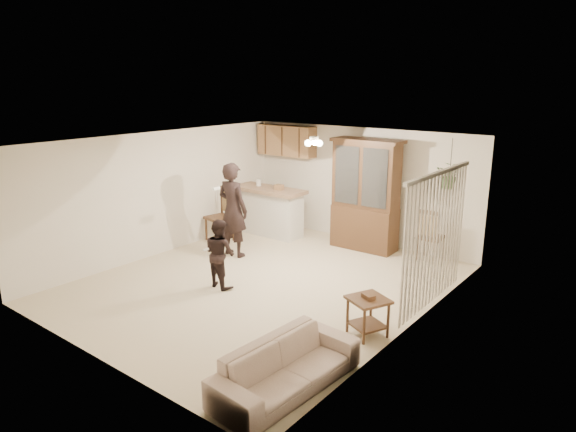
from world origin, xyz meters
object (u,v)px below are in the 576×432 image
Objects in this scene: child at (220,249)px; chair_bar at (220,226)px; chair_hutch_left at (348,230)px; chair_hutch_right at (430,245)px; side_table at (368,316)px; adult at (233,212)px; sofa at (287,360)px; china_hutch at (366,196)px.

child is 2.68m from chair_bar.
child reaches higher than chair_hutch_left.
chair_hutch_right is (1.81, 0.13, -0.02)m from chair_hutch_left.
side_table is at bearing 97.21° from chair_hutch_right.
child is 2.02× the size of side_table.
chair_hutch_right is at bearing -115.95° from child.
side_table is at bearing 159.75° from adult.
sofa is 5.25m from chair_hutch_right.
chair_hutch_right is at bearing 9.38° from sofa.
china_hutch reaches higher than side_table.
china_hutch reaches higher than chair_bar.
side_table is 0.64× the size of chair_hutch_right.
sofa is 1.72m from side_table.
child is 1.21× the size of chair_hutch_left.
chair_hutch_left is at bearing 172.05° from china_hutch.
chair_bar is 1.12× the size of chair_hutch_right.
chair_bar is (-2.81, -1.50, -0.82)m from china_hutch.
child reaches higher than chair_hutch_right.
child is at bearing -179.67° from side_table.
adult is at bearing -113.87° from chair_hutch_left.
chair_hutch_left is (-2.29, 5.10, -0.05)m from sofa.
sofa is 5.44m from china_hutch.
china_hutch is at bearing -98.03° from child.
sofa is 1.78× the size of chair_hutch_right.
adult is 1.71× the size of chair_hutch_right.
adult reaches higher than sofa.
chair_hutch_right is at bearing 32.38° from chair_bar.
chair_bar is at bearing 158.95° from side_table.
chair_bar is 4.53m from chair_hutch_right.
china_hutch reaches higher than child.
child is 1.15× the size of chair_bar.
adult is 0.77× the size of china_hutch.
chair_hutch_left reaches higher than sofa.
side_table is 0.60× the size of chair_hutch_left.
adult is 1.53× the size of chair_bar.
adult reaches higher than chair_hutch_left.
child is 0.58× the size of china_hutch.
child reaches higher than sofa.
sofa is at bearing -26.47° from chair_bar.
side_table is at bearing 0.86° from sofa.
chair_bar is (-4.69, 3.55, -0.03)m from sofa.
china_hutch is at bearing -134.15° from adult.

